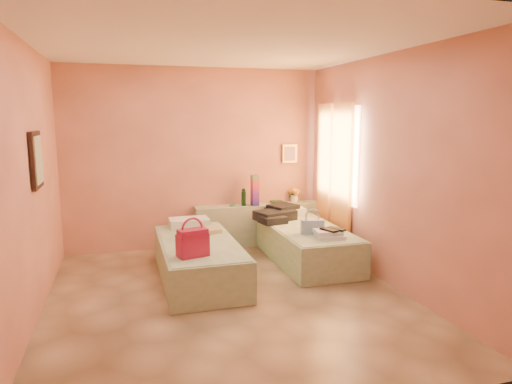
# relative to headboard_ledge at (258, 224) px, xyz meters

# --- Properties ---
(ground) EXTENTS (4.50, 4.50, 0.00)m
(ground) POSITION_rel_headboard_ledge_xyz_m (-0.98, -2.10, -0.33)
(ground) COLOR tan
(ground) RESTS_ON ground
(room_walls) EXTENTS (4.02, 4.51, 2.81)m
(room_walls) POSITION_rel_headboard_ledge_xyz_m (-0.77, -1.53, 1.46)
(room_walls) COLOR #EB977D
(room_walls) RESTS_ON ground
(headboard_ledge) EXTENTS (2.05, 0.30, 0.65)m
(headboard_ledge) POSITION_rel_headboard_ledge_xyz_m (0.00, 0.00, 0.00)
(headboard_ledge) COLOR #ACB493
(headboard_ledge) RESTS_ON ground
(bed_left) EXTENTS (0.90, 2.00, 0.50)m
(bed_left) POSITION_rel_headboard_ledge_xyz_m (-1.20, -1.38, -0.08)
(bed_left) COLOR #ABBE99
(bed_left) RESTS_ON ground
(bed_right) EXTENTS (0.90, 2.00, 0.50)m
(bed_right) POSITION_rel_headboard_ledge_xyz_m (0.39, -1.05, -0.08)
(bed_right) COLOR #ABBE99
(bed_right) RESTS_ON ground
(water_bottle) EXTENTS (0.09, 0.09, 0.26)m
(water_bottle) POSITION_rel_headboard_ledge_xyz_m (-0.26, -0.05, 0.46)
(water_bottle) COLOR #153B1D
(water_bottle) RESTS_ON headboard_ledge
(rainbow_box) EXTENTS (0.12, 0.12, 0.49)m
(rainbow_box) POSITION_rel_headboard_ledge_xyz_m (-0.08, -0.08, 0.57)
(rainbow_box) COLOR #AF153A
(rainbow_box) RESTS_ON headboard_ledge
(small_dish) EXTENTS (0.11, 0.11, 0.03)m
(small_dish) POSITION_rel_headboard_ledge_xyz_m (-0.43, -0.05, 0.34)
(small_dish) COLOR #498759
(small_dish) RESTS_ON headboard_ledge
(green_book) EXTENTS (0.21, 0.16, 0.03)m
(green_book) POSITION_rel_headboard_ledge_xyz_m (0.34, 0.05, 0.34)
(green_book) COLOR #27492A
(green_book) RESTS_ON headboard_ledge
(flower_vase) EXTENTS (0.26, 0.26, 0.28)m
(flower_vase) POSITION_rel_headboard_ledge_xyz_m (0.65, 0.06, 0.46)
(flower_vase) COLOR silver
(flower_vase) RESTS_ON headboard_ledge
(magenta_handbag) EXTENTS (0.38, 0.27, 0.32)m
(magenta_handbag) POSITION_rel_headboard_ledge_xyz_m (-1.36, -2.00, 0.33)
(magenta_handbag) COLOR #AF153A
(magenta_handbag) RESTS_ON bed_left
(khaki_garment) EXTENTS (0.42, 0.38, 0.06)m
(khaki_garment) POSITION_rel_headboard_ledge_xyz_m (-1.04, -1.02, 0.20)
(khaki_garment) COLOR tan
(khaki_garment) RESTS_ON bed_left
(clothes_pile) EXTENTS (0.76, 0.76, 0.18)m
(clothes_pile) POSITION_rel_headboard_ledge_xyz_m (0.17, -0.51, 0.27)
(clothes_pile) COLOR black
(clothes_pile) RESTS_ON bed_right
(blue_handbag) EXTENTS (0.32, 0.20, 0.19)m
(blue_handbag) POSITION_rel_headboard_ledge_xyz_m (0.32, -1.46, 0.27)
(blue_handbag) COLOR #3D6394
(blue_handbag) RESTS_ON bed_right
(towel_stack) EXTENTS (0.39, 0.35, 0.10)m
(towel_stack) POSITION_rel_headboard_ledge_xyz_m (0.46, -1.71, 0.23)
(towel_stack) COLOR white
(towel_stack) RESTS_ON bed_right
(sandal_pair) EXTENTS (0.26, 0.30, 0.03)m
(sandal_pair) POSITION_rel_headboard_ledge_xyz_m (0.49, -1.73, 0.29)
(sandal_pair) COLOR black
(sandal_pair) RESTS_ON towel_stack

